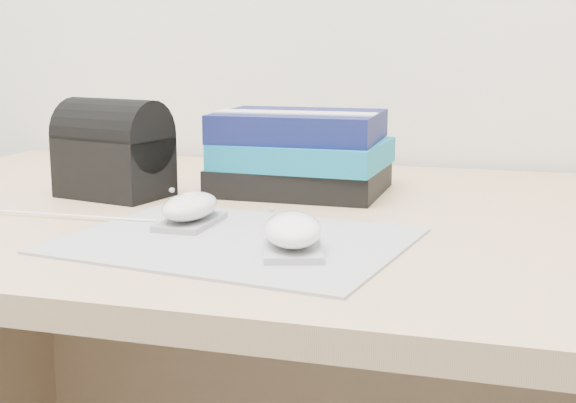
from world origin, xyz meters
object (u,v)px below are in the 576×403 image
(book_stack, at_px, (301,153))
(pouch, at_px, (114,149))
(mouse_rear, at_px, (190,209))
(mouse_front, at_px, (293,233))
(desk, at_px, (417,378))

(book_stack, bearing_deg, pouch, -155.71)
(mouse_rear, bearing_deg, pouch, 140.50)
(mouse_rear, bearing_deg, mouse_front, -28.94)
(book_stack, xyz_separation_m, pouch, (-0.24, -0.11, 0.01))
(desk, distance_m, mouse_front, 0.38)
(book_stack, relative_size, pouch, 1.50)
(desk, height_order, pouch, pouch)
(mouse_front, distance_m, pouch, 0.39)
(mouse_rear, bearing_deg, desk, 38.12)
(book_stack, height_order, pouch, pouch)
(pouch, bearing_deg, desk, 6.36)
(mouse_rear, distance_m, book_stack, 0.26)
(mouse_rear, height_order, mouse_front, mouse_front)
(mouse_rear, height_order, pouch, pouch)
(desk, height_order, mouse_rear, mouse_rear)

